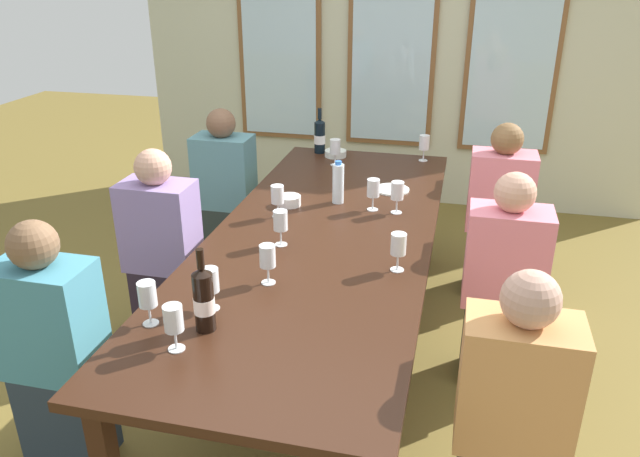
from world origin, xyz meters
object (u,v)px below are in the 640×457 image
Objects in this scene: tasting_bowl_1 at (336,153)px; seated_person_3 at (502,287)px; wine_glass_0 at (210,281)px; wine_bottle_0 at (204,299)px; wine_glass_4 at (398,245)px; wine_glass_5 at (277,195)px; tasting_bowl_0 at (289,201)px; wine_bottle_1 at (320,136)px; wine_glass_3 at (335,148)px; seated_person_4 at (226,195)px; seated_person_2 at (163,254)px; white_plate_0 at (392,189)px; dining_table at (323,244)px; seated_person_5 at (498,216)px; water_bottle at (338,183)px; wine_glass_7 at (397,191)px; wine_glass_2 at (268,258)px; wine_glass_1 at (147,295)px; wine_glass_10 at (174,321)px; wine_glass_6 at (424,143)px; wine_glass_9 at (280,222)px; seated_person_0 at (56,354)px; wine_glass_8 at (373,190)px; seated_person_1 at (511,423)px.

seated_person_3 reaches higher than tasting_bowl_1.
wine_bottle_0 is at bearing -76.37° from wine_glass_0.
wine_glass_5 is (-0.68, 0.46, 0.00)m from wine_glass_4.
wine_bottle_1 is at bearing 93.87° from tasting_bowl_0.
seated_person_4 is (-0.72, -0.15, -0.33)m from wine_glass_3.
seated_person_2 is at bearing -178.60° from seated_person_3.
white_plate_0 is at bearing 73.61° from wine_bottle_0.
dining_table is at bearing 72.14° from wine_glass_0.
seated_person_5 reaches higher than wine_glass_4.
wine_glass_7 is (0.33, -0.08, 0.01)m from water_bottle.
seated_person_4 and seated_person_5 have the same top height.
wine_glass_2 is 0.16× the size of seated_person_2.
white_plate_0 is at bearing 67.10° from wine_glass_1.
wine_glass_10 is (-0.10, -2.15, -0.00)m from wine_glass_3.
wine_glass_3 is (-0.17, 1.08, 0.17)m from dining_table.
seated_person_2 is (-0.63, 0.79, -0.34)m from wine_glass_0.
wine_bottle_0 is 1.08m from wine_glass_5.
wine_glass_6 is 0.96m from wine_glass_7.
wine_glass_4 is at bearing 36.43° from wine_glass_0.
wine_glass_4 is 0.58m from wine_glass_9.
seated_person_3 is 1.00× the size of seated_person_5.
wine_glass_7 is (0.53, -0.91, 0.10)m from tasting_bowl_1.
seated_person_0 is (-1.21, -1.30, -0.34)m from wine_glass_7.
wine_glass_9 is 0.91m from wine_glass_10.
wine_glass_6 is at bearing 73.02° from wine_glass_0.
wine_glass_2 is at bearing -108.19° from wine_glass_8.
tasting_bowl_0 is 0.92m from wine_glass_4.
tasting_bowl_0 is at bearing 101.53° from wine_glass_9.
wine_glass_7 is at bearing -78.91° from white_plate_0.
white_plate_0 is 1.35m from seated_person_2.
tasting_bowl_1 is 0.85× the size of wine_glass_0.
wine_glass_8 is at bearing 118.16° from seated_person_1.
water_bottle is 0.84m from wine_glass_4.
seated_person_0 is (-1.29, -0.64, -0.34)m from wine_glass_4.
water_bottle is 1.03m from seated_person_3.
wine_glass_9 is 1.58m from seated_person_5.
seated_person_4 is 1.77m from seated_person_5.
seated_person_2 is (-0.78, 0.55, -0.33)m from wine_glass_2.
wine_glass_1 is (-0.11, -2.28, 0.00)m from wine_bottle_1.
tasting_bowl_0 is 1.12m from wine_glass_0.
white_plate_0 is 1.18m from seated_person_4.
wine_glass_9 is 1.12m from seated_person_3.
wine_glass_0 is (0.08, -2.12, 0.00)m from wine_bottle_1.
wine_glass_7 is 0.13m from wine_glass_8.
wine_glass_1 reaches higher than tasting_bowl_0.
wine_glass_6 is 0.16× the size of seated_person_1.
wine_glass_8 is (-0.21, 0.67, -0.00)m from wine_glass_4.
tasting_bowl_0 is at bearing -177.44° from wine_glass_7.
wine_glass_9 is (-0.42, -0.87, 0.11)m from white_plate_0.
dining_table is 1.38m from wine_bottle_1.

